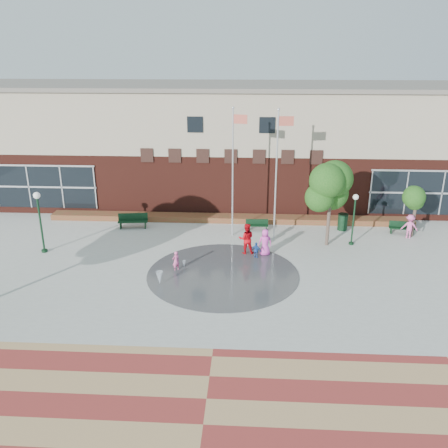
# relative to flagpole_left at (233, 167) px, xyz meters

# --- Properties ---
(ground) EXTENTS (120.00, 120.00, 0.00)m
(ground) POSITION_rel_flagpole_left_xyz_m (-0.33, -8.85, -4.70)
(ground) COLOR #666056
(ground) RESTS_ON ground
(plaza_concrete) EXTENTS (46.00, 18.00, 0.01)m
(plaza_concrete) POSITION_rel_flagpole_left_xyz_m (-0.33, -4.85, -4.69)
(plaza_concrete) COLOR #A8A8A0
(plaza_concrete) RESTS_ON ground
(paver_band) EXTENTS (46.00, 6.00, 0.01)m
(paver_band) POSITION_rel_flagpole_left_xyz_m (-0.33, -15.85, -4.69)
(paver_band) COLOR maroon
(paver_band) RESTS_ON ground
(splash_pad) EXTENTS (8.40, 8.40, 0.01)m
(splash_pad) POSITION_rel_flagpole_left_xyz_m (-0.33, -5.85, -4.69)
(splash_pad) COLOR #383A3D
(splash_pad) RESTS_ON ground
(library_building) EXTENTS (44.40, 10.40, 9.20)m
(library_building) POSITION_rel_flagpole_left_xyz_m (-0.33, 8.63, -0.05)
(library_building) COLOR #4C1D15
(library_building) RESTS_ON ground
(flower_bed) EXTENTS (26.00, 1.20, 0.40)m
(flower_bed) POSITION_rel_flagpole_left_xyz_m (-0.33, 2.75, -4.70)
(flower_bed) COLOR #A51E24
(flower_bed) RESTS_ON ground
(flagpole_left) EXTENTS (0.96, 0.33, 8.43)m
(flagpole_left) POSITION_rel_flagpole_left_xyz_m (0.00, 0.00, 0.00)
(flagpole_left) COLOR silver
(flagpole_left) RESTS_ON ground
(flagpole_right) EXTENTS (1.04, 0.17, 8.40)m
(flagpole_right) POSITION_rel_flagpole_left_xyz_m (2.76, -0.29, -0.00)
(flagpole_right) COLOR silver
(flagpole_right) RESTS_ON ground
(lamp_left) EXTENTS (0.41, 0.41, 3.84)m
(lamp_left) POSITION_rel_flagpole_left_xyz_m (-11.45, -3.44, -2.31)
(lamp_left) COLOR black
(lamp_left) RESTS_ON ground
(lamp_right) EXTENTS (0.35, 0.35, 3.35)m
(lamp_right) POSITION_rel_flagpole_left_xyz_m (7.59, -1.16, -2.62)
(lamp_right) COLOR black
(lamp_right) RESTS_ON ground
(bench_left) EXTENTS (2.09, 0.82, 1.02)m
(bench_left) POSITION_rel_flagpole_left_xyz_m (-6.99, 0.98, -4.37)
(bench_left) COLOR black
(bench_left) RESTS_ON ground
(bench_mid) EXTENTS (1.55, 0.50, 0.77)m
(bench_mid) POSITION_rel_flagpole_left_xyz_m (1.61, 0.99, -4.45)
(bench_mid) COLOR black
(bench_mid) RESTS_ON ground
(bench_right) EXTENTS (1.72, 0.68, 0.84)m
(bench_right) POSITION_rel_flagpole_left_xyz_m (11.34, 0.91, -4.42)
(bench_right) COLOR black
(bench_right) RESTS_ON ground
(trash_can) EXTENTS (0.71, 0.71, 1.17)m
(trash_can) POSITION_rel_flagpole_left_xyz_m (7.47, 1.43, -4.10)
(trash_can) COLOR black
(trash_can) RESTS_ON ground
(tree_mid) EXTENTS (3.01, 3.01, 5.08)m
(tree_mid) POSITION_rel_flagpole_left_xyz_m (6.02, -1.32, -1.00)
(tree_mid) COLOR #44352C
(tree_mid) RESTS_ON ground
(tree_small_right) EXTENTS (2.19, 2.19, 3.74)m
(tree_small_right) POSITION_rel_flagpole_left_xyz_m (11.85, 0.44, -1.96)
(tree_small_right) COLOR #44352C
(tree_small_right) RESTS_ON ground
(water_jet_a) EXTENTS (0.37, 0.37, 0.73)m
(water_jet_a) POSITION_rel_flagpole_left_xyz_m (-3.59, -7.29, -4.70)
(water_jet_a) COLOR white
(water_jet_a) RESTS_ON ground
(water_jet_b) EXTENTS (0.18, 0.18, 0.41)m
(water_jet_b) POSITION_rel_flagpole_left_xyz_m (-2.58, -5.16, -4.70)
(water_jet_b) COLOR white
(water_jet_b) RESTS_ON ground
(child_splash) EXTENTS (0.51, 0.49, 1.17)m
(child_splash) POSITION_rel_flagpole_left_xyz_m (-2.98, -5.53, -4.11)
(child_splash) COLOR #EA5B9B
(child_splash) RESTS_ON ground
(adult_red) EXTENTS (1.01, 0.82, 1.93)m
(adult_red) POSITION_rel_flagpole_left_xyz_m (0.92, -2.94, -3.73)
(adult_red) COLOR red
(adult_red) RESTS_ON ground
(adult_pink) EXTENTS (0.88, 0.64, 1.66)m
(adult_pink) POSITION_rel_flagpole_left_xyz_m (2.05, -3.11, -3.87)
(adult_pink) COLOR #E943BF
(adult_pink) RESTS_ON ground
(child_blue) EXTENTS (0.64, 0.49, 1.01)m
(child_blue) POSITION_rel_flagpole_left_xyz_m (1.52, -3.60, -4.19)
(child_blue) COLOR #224EA5
(child_blue) RESTS_ON ground
(person_bench) EXTENTS (1.15, 0.81, 1.62)m
(person_bench) POSITION_rel_flagpole_left_xyz_m (11.57, 0.20, -3.89)
(person_bench) COLOR pink
(person_bench) RESTS_ON ground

